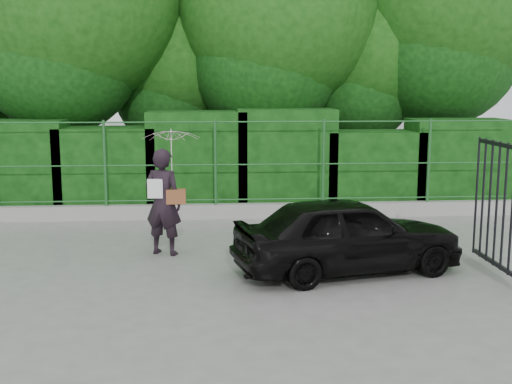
{
  "coord_description": "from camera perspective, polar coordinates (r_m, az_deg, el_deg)",
  "views": [
    {
      "loc": [
        0.35,
        -8.95,
        2.84
      ],
      "look_at": [
        1.04,
        1.3,
        1.1
      ],
      "focal_mm": 45.0,
      "sensor_mm": 36.0,
      "label": 1
    }
  ],
  "objects": [
    {
      "name": "woman",
      "position": [
        10.73,
        -7.8,
        1.68
      ],
      "size": [
        1.01,
        0.97,
        2.12
      ],
      "color": "black",
      "rests_on": "ground"
    },
    {
      "name": "fence",
      "position": [
        13.55,
        -4.39,
        2.63
      ],
      "size": [
        14.13,
        0.06,
        1.8
      ],
      "color": "#215B28",
      "rests_on": "kerb"
    },
    {
      "name": "trees",
      "position": [
        16.8,
        -1.19,
        15.69
      ],
      "size": [
        17.1,
        6.15,
        8.08
      ],
      "color": "black",
      "rests_on": "ground"
    },
    {
      "name": "car",
      "position": [
        9.81,
        8.15,
        -3.75
      ],
      "size": [
        3.69,
        2.16,
        1.18
      ],
      "primitive_type": "imported",
      "rotation": [
        0.0,
        0.0,
        1.81
      ],
      "color": "black",
      "rests_on": "ground"
    },
    {
      "name": "kerb",
      "position": [
        13.72,
        -5.26,
        -1.73
      ],
      "size": [
        14.0,
        0.25,
        0.3
      ],
      "primitive_type": "cube",
      "color": "#9E9E99",
      "rests_on": "ground"
    },
    {
      "name": "hedge",
      "position": [
        14.56,
        -5.6,
        2.47
      ],
      "size": [
        14.2,
        1.2,
        2.28
      ],
      "color": "black",
      "rests_on": "ground"
    },
    {
      "name": "ground",
      "position": [
        9.39,
        -5.87,
        -8.04
      ],
      "size": [
        80.0,
        80.0,
        0.0
      ],
      "primitive_type": "plane",
      "color": "gray"
    }
  ]
}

